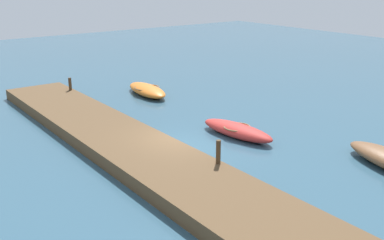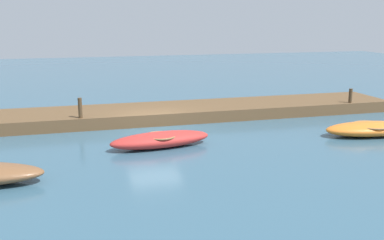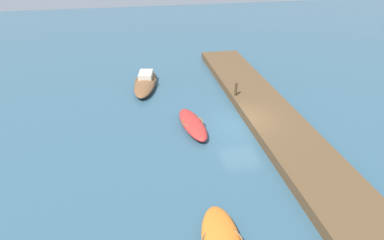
{
  "view_description": "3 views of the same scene",
  "coord_description": "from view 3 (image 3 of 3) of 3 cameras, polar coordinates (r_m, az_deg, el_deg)",
  "views": [
    {
      "loc": [
        15.91,
        -11.21,
        7.69
      ],
      "look_at": [
        -1.08,
        1.5,
        0.82
      ],
      "focal_mm": 42.54,
      "sensor_mm": 36.0,
      "label": 1
    },
    {
      "loc": [
        3.87,
        20.79,
        5.24
      ],
      "look_at": [
        -1.4,
        1.78,
        0.74
      ],
      "focal_mm": 42.03,
      "sensor_mm": 36.0,
      "label": 2
    },
    {
      "loc": [
        -17.99,
        6.8,
        11.04
      ],
      "look_at": [
        0.46,
        3.22,
        0.56
      ],
      "focal_mm": 31.63,
      "sensor_mm": 36.0,
      "label": 3
    }
  ],
  "objects": [
    {
      "name": "rowboat_red",
      "position": [
        21.54,
        0.1,
        -0.69
      ],
      "size": [
        4.38,
        1.78,
        0.64
      ],
      "rotation": [
        0.0,
        0.0,
        0.12
      ],
      "color": "#B72D28",
      "rests_on": "ground_plane"
    },
    {
      "name": "mooring_post_mid_west",
      "position": [
        24.74,
        7.4,
        5.16
      ],
      "size": [
        0.19,
        0.19,
        0.96
      ],
      "primitive_type": "cylinder",
      "color": "#47331E",
      "rests_on": "dock_platform"
    },
    {
      "name": "motorboat_brown",
      "position": [
        27.84,
        -7.87,
        6.39
      ],
      "size": [
        6.03,
        2.7,
        1.04
      ],
      "rotation": [
        0.0,
        0.0,
        -0.18
      ],
      "color": "brown",
      "rests_on": "ground_plane"
    },
    {
      "name": "ground_plane",
      "position": [
        22.18,
        8.43,
        -1.07
      ],
      "size": [
        84.0,
        84.0,
        0.0
      ],
      "primitive_type": "plane",
      "color": "#33566B"
    },
    {
      "name": "dock_platform",
      "position": [
        22.77,
        13.51,
        0.12
      ],
      "size": [
        27.46,
        3.54,
        0.61
      ],
      "primitive_type": "cube",
      "color": "brown",
      "rests_on": "ground_plane"
    }
  ]
}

